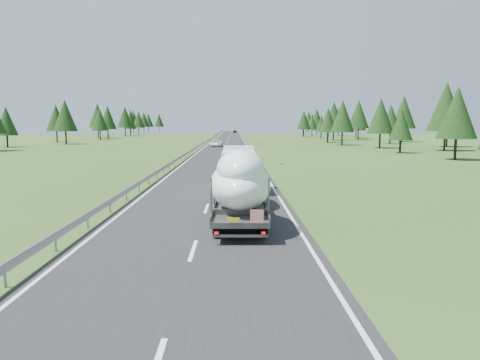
{
  "coord_description": "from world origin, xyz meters",
  "views": [
    {
      "loc": [
        1.58,
        -17.67,
        4.9
      ],
      "look_at": [
        1.93,
        8.0,
        1.8
      ],
      "focal_mm": 35.0,
      "sensor_mm": 36.0,
      "label": 1
    }
  ],
  "objects_px": {
    "distant_car_dark": "(235,131)",
    "boat_truck": "(240,176)",
    "highway_sign": "(261,139)",
    "distant_van": "(216,143)",
    "distant_car_blue": "(229,131)"
  },
  "relations": [
    {
      "from": "highway_sign",
      "to": "distant_car_dark",
      "type": "bearing_deg",
      "value": 91.8
    },
    {
      "from": "boat_truck",
      "to": "distant_van",
      "type": "height_order",
      "value": "boat_truck"
    },
    {
      "from": "highway_sign",
      "to": "distant_car_blue",
      "type": "xyz_separation_m",
      "value": [
        -8.66,
        182.4,
        -1.16
      ]
    },
    {
      "from": "distant_van",
      "to": "distant_car_dark",
      "type": "height_order",
      "value": "distant_car_dark"
    },
    {
      "from": "boat_truck",
      "to": "distant_van",
      "type": "bearing_deg",
      "value": 93.15
    },
    {
      "from": "boat_truck",
      "to": "distant_car_dark",
      "type": "bearing_deg",
      "value": 89.93
    },
    {
      "from": "distant_car_dark",
      "to": "boat_truck",
      "type": "bearing_deg",
      "value": -92.98
    },
    {
      "from": "distant_van",
      "to": "distant_car_blue",
      "type": "bearing_deg",
      "value": 94.96
    },
    {
      "from": "distant_car_dark",
      "to": "distant_car_blue",
      "type": "relative_size",
      "value": 1.15
    },
    {
      "from": "distant_car_blue",
      "to": "distant_van",
      "type": "bearing_deg",
      "value": -95.81
    },
    {
      "from": "highway_sign",
      "to": "distant_van",
      "type": "distance_m",
      "value": 9.69
    },
    {
      "from": "boat_truck",
      "to": "distant_van",
      "type": "distance_m",
      "value": 74.12
    },
    {
      "from": "boat_truck",
      "to": "distant_car_dark",
      "type": "height_order",
      "value": "boat_truck"
    },
    {
      "from": "highway_sign",
      "to": "distant_car_dark",
      "type": "relative_size",
      "value": 0.57
    },
    {
      "from": "boat_truck",
      "to": "distant_car_dark",
      "type": "xyz_separation_m",
      "value": [
        0.29,
        230.14,
        -1.18
      ]
    }
  ]
}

